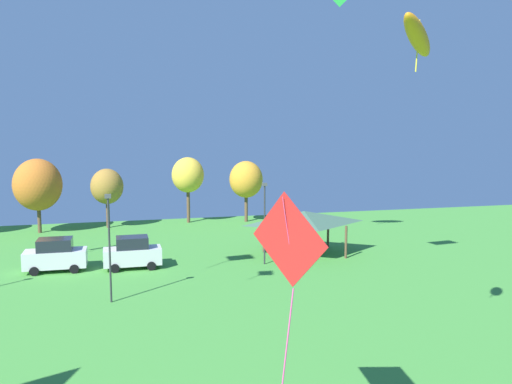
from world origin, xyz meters
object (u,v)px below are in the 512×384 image
object	(u,v)px
parked_car_leftmost	(55,255)
park_pavilion	(304,217)
treeline_tree_1	(38,185)
treeline_tree_2	(107,187)
kite_flying_1	(289,245)
treeline_tree_3	(188,175)
light_post_2	(265,219)
treeline_tree_4	(246,180)
light_post_1	(109,242)
parked_car_second_from_left	(132,253)
kite_flying_5	(417,36)

from	to	relation	value
parked_car_leftmost	park_pavilion	size ratio (longest dim) A/B	0.59
treeline_tree_1	treeline_tree_2	bearing A→B (deg)	9.56
kite_flying_1	treeline_tree_2	xyz separation A→B (m)	(-6.16, 41.87, -2.71)
kite_flying_1	treeline_tree_3	xyz separation A→B (m)	(2.21, 42.87, -1.83)
park_pavilion	kite_flying_1	bearing A→B (deg)	-110.13
light_post_2	treeline_tree_4	xyz separation A→B (m)	(2.77, 18.14, 1.10)
parked_car_leftmost	treeline_tree_3	world-z (taller)	treeline_tree_3
light_post_1	light_post_2	size ratio (longest dim) A/B	1.05
light_post_1	treeline_tree_4	xyz separation A→B (m)	(13.91, 24.50, 0.96)
parked_car_second_from_left	treeline_tree_2	distance (m)	17.32
park_pavilion	treeline_tree_4	world-z (taller)	treeline_tree_4
kite_flying_1	treeline_tree_4	world-z (taller)	kite_flying_1
park_pavilion	light_post_2	size ratio (longest dim) A/B	1.19
kite_flying_1	parked_car_leftmost	bearing A→B (deg)	110.40
kite_flying_5	treeline_tree_2	size ratio (longest dim) A/B	0.46
parked_car_leftmost	treeline_tree_3	bearing A→B (deg)	56.38
parked_car_second_from_left	treeline_tree_2	world-z (taller)	treeline_tree_2
light_post_1	treeline_tree_2	size ratio (longest dim) A/B	1.07
light_post_1	kite_flying_1	bearing A→B (deg)	-72.43
parked_car_second_from_left	light_post_2	distance (m)	10.07
light_post_1	treeline_tree_1	bearing A→B (deg)	106.90
parked_car_leftmost	treeline_tree_3	xyz separation A→B (m)	(11.71, 17.34, 3.96)
kite_flying_5	kite_flying_1	bearing A→B (deg)	-144.79
park_pavilion	treeline_tree_4	distance (m)	16.13
park_pavilion	treeline_tree_2	xyz separation A→B (m)	(-15.66, 15.97, 1.17)
kite_flying_5	park_pavilion	bearing A→B (deg)	82.61
kite_flying_5	parked_car_leftmost	xyz separation A→B (m)	(-16.25, 20.77, -12.80)
kite_flying_1	treeline_tree_1	bearing A→B (deg)	107.19
light_post_1	treeline_tree_1	world-z (taller)	treeline_tree_1
light_post_2	treeline_tree_2	xyz separation A→B (m)	(-11.79, 18.09, 0.75)
parked_car_second_from_left	treeline_tree_3	xyz separation A→B (m)	(6.30, 17.92, 3.97)
kite_flying_5	light_post_2	distance (m)	21.73
kite_flying_5	treeline_tree_1	distance (m)	41.93
parked_car_second_from_left	park_pavilion	bearing A→B (deg)	3.13
light_post_1	parked_car_leftmost	bearing A→B (deg)	116.13
kite_flying_5	treeline_tree_2	bearing A→B (deg)	109.19
parked_car_leftmost	treeline_tree_1	bearing A→B (deg)	101.97
kite_flying_1	light_post_1	bearing A→B (deg)	107.57
parked_car_second_from_left	light_post_1	world-z (taller)	light_post_1
parked_car_leftmost	treeline_tree_4	xyz separation A→B (m)	(17.89, 16.39, 3.43)
light_post_2	parked_car_leftmost	bearing A→B (deg)	173.40
light_post_2	kite_flying_5	bearing A→B (deg)	-86.62
kite_flying_5	treeline_tree_3	distance (m)	39.38
parked_car_leftmost	treeline_tree_4	world-z (taller)	treeline_tree_4
parked_car_second_from_left	treeline_tree_2	bearing A→B (deg)	96.13
light_post_2	treeline_tree_3	bearing A→B (deg)	100.15
treeline_tree_2	treeline_tree_3	distance (m)	8.48
kite_flying_1	treeline_tree_3	size ratio (longest dim) A/B	0.84
light_post_1	treeline_tree_4	bearing A→B (deg)	60.41
kite_flying_5	treeline_tree_2	world-z (taller)	kite_flying_5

